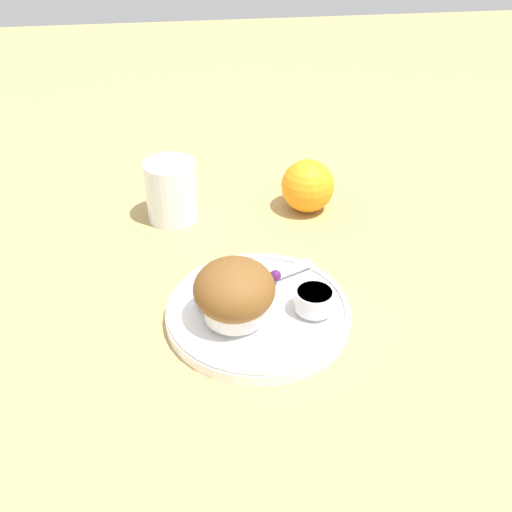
{
  "coord_description": "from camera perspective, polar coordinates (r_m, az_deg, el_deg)",
  "views": [
    {
      "loc": [
        -0.07,
        -0.52,
        0.45
      ],
      "look_at": [
        0.01,
        0.04,
        0.06
      ],
      "focal_mm": 40.0,
      "sensor_mm": 36.0,
      "label": 1
    }
  ],
  "objects": [
    {
      "name": "ground_plane",
      "position": [
        0.69,
        -0.56,
        -5.7
      ],
      "size": [
        3.0,
        3.0,
        0.0
      ],
      "primitive_type": "plane",
      "color": "tan"
    },
    {
      "name": "plate",
      "position": [
        0.68,
        0.22,
        -5.53
      ],
      "size": [
        0.22,
        0.22,
        0.02
      ],
      "color": "white",
      "rests_on": "ground_plane"
    },
    {
      "name": "muffin",
      "position": [
        0.63,
        -2.18,
        -3.66
      ],
      "size": [
        0.09,
        0.09,
        0.07
      ],
      "color": "silver",
      "rests_on": "plate"
    },
    {
      "name": "cream_ramekin",
      "position": [
        0.66,
        5.84,
        -4.29
      ],
      "size": [
        0.05,
        0.05,
        0.02
      ],
      "color": "silver",
      "rests_on": "plate"
    },
    {
      "name": "berry_pair",
      "position": [
        0.7,
        1.38,
        -2.04
      ],
      "size": [
        0.03,
        0.01,
        0.01
      ],
      "color": "#4C194C",
      "rests_on": "plate"
    },
    {
      "name": "butter_knife",
      "position": [
        0.7,
        0.02,
        -2.63
      ],
      "size": [
        0.16,
        0.08,
        0.0
      ],
      "rotation": [
        0.0,
        0.0,
        0.41
      ],
      "color": "#B7B7BC",
      "rests_on": "plate"
    },
    {
      "name": "orange_fruit",
      "position": [
        0.87,
        5.19,
        7.0
      ],
      "size": [
        0.08,
        0.08,
        0.08
      ],
      "color": "orange",
      "rests_on": "ground_plane"
    },
    {
      "name": "juice_glass",
      "position": [
        0.86,
        -8.46,
        6.45
      ],
      "size": [
        0.08,
        0.08,
        0.09
      ],
      "color": "silver",
      "rests_on": "ground_plane"
    }
  ]
}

